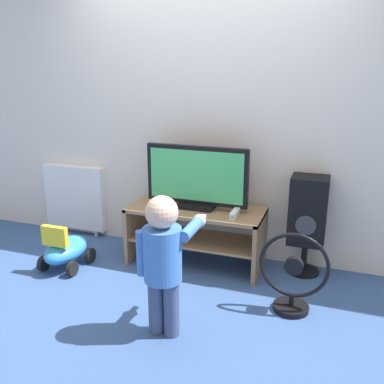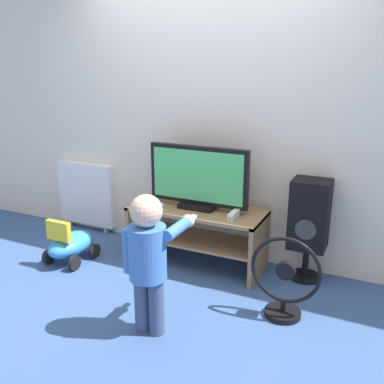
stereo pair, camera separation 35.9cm
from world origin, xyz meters
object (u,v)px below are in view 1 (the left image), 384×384
at_px(floor_fan, 293,277).
at_px(radiator, 75,198).
at_px(remote_primary, 155,207).
at_px(child, 164,255).
at_px(speaker_tower, 308,213).
at_px(television, 197,178).
at_px(ride_on_toy, 66,249).
at_px(game_console, 235,214).

height_order(floor_fan, radiator, radiator).
height_order(remote_primary, child, child).
distance_m(speaker_tower, radiator, 2.37).
relative_size(television, ride_on_toy, 1.79).
relative_size(television, remote_primary, 6.83).
relative_size(child, floor_fan, 1.59).
relative_size(game_console, remote_primary, 1.35).
xyz_separation_m(game_console, radiator, (-1.80, 0.35, -0.16)).
bearing_deg(radiator, game_console, -10.89).
height_order(child, ride_on_toy, child).
distance_m(remote_primary, floor_fan, 1.33).
bearing_deg(floor_fan, television, 150.46).
height_order(game_console, speaker_tower, speaker_tower).
bearing_deg(television, floor_fan, -29.54).
bearing_deg(child, game_console, 76.86).
height_order(game_console, floor_fan, floor_fan).
bearing_deg(child, remote_primary, 117.27).
bearing_deg(radiator, ride_on_toy, -62.35).
relative_size(television, child, 0.94).
height_order(television, ride_on_toy, television).
distance_m(remote_primary, speaker_tower, 1.30).
bearing_deg(floor_fan, game_console, 143.11).
distance_m(remote_primary, ride_on_toy, 0.88).
bearing_deg(floor_fan, child, -144.00).
height_order(remote_primary, floor_fan, floor_fan).
distance_m(television, radiator, 1.50).
distance_m(floor_fan, ride_on_toy, 1.97).
height_order(speaker_tower, ride_on_toy, speaker_tower).
bearing_deg(television, ride_on_toy, -155.64).
bearing_deg(speaker_tower, floor_fan, -92.23).
xyz_separation_m(game_console, remote_primary, (-0.71, -0.02, -0.02)).
relative_size(television, game_console, 5.06).
xyz_separation_m(floor_fan, ride_on_toy, (-1.97, 0.04, -0.10)).
bearing_deg(child, floor_fan, 36.00).
bearing_deg(remote_primary, ride_on_toy, -154.17).
bearing_deg(ride_on_toy, remote_primary, 25.83).
height_order(television, speaker_tower, television).
xyz_separation_m(floor_fan, radiator, (-2.34, 0.75, 0.12)).
bearing_deg(radiator, speaker_tower, -2.63).
relative_size(remote_primary, speaker_tower, 0.15).
height_order(game_console, remote_primary, game_console).
relative_size(remote_primary, child, 0.14).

